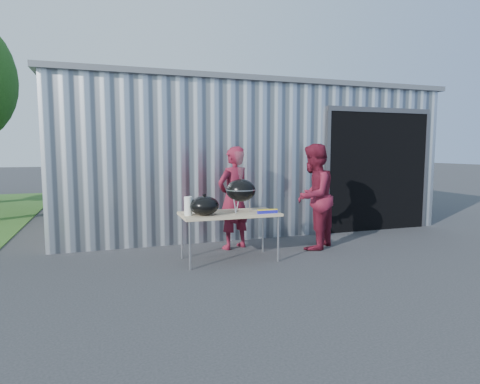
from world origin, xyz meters
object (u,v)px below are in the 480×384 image
object	(u,v)px
folding_table	(229,215)
person_bystander	(313,197)
kettle_grill	(241,186)
person_cook	(234,198)

from	to	relation	value
folding_table	person_bystander	world-z (taller)	person_bystander
kettle_grill	person_bystander	xyz separation A→B (m)	(1.43, 0.27, -0.25)
person_bystander	folding_table	bearing A→B (deg)	-30.06
kettle_grill	person_cook	xyz separation A→B (m)	(0.11, 0.72, -0.28)
folding_table	person_bystander	distance (m)	1.64
person_cook	person_bystander	world-z (taller)	person_bystander
kettle_grill	person_cook	size ratio (longest dim) A/B	0.53
folding_table	person_cook	size ratio (longest dim) A/B	0.84
folding_table	person_cook	xyz separation A→B (m)	(0.30, 0.71, 0.18)
folding_table	kettle_grill	xyz separation A→B (m)	(0.18, -0.01, 0.46)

